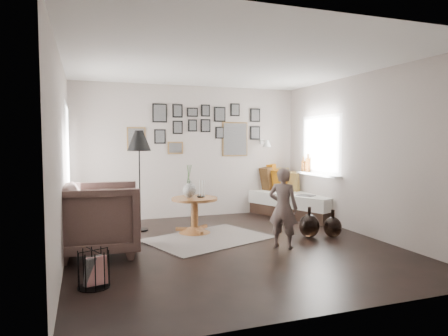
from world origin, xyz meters
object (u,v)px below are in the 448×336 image
object	(u,v)px
daybed	(291,199)
magazine_basket	(94,269)
child	(283,208)
demijohn_large	(309,226)
armchair	(100,218)
pedestal_table	(195,217)
floor_lamp	(139,144)
vase	(189,188)
demijohn_small	(333,227)

from	to	relation	value
daybed	magazine_basket	size ratio (longest dim) A/B	5.50
daybed	child	bearing A→B (deg)	-144.15
demijohn_large	child	bearing A→B (deg)	-149.25
armchair	magazine_basket	distance (m)	1.30
pedestal_table	magazine_basket	distance (m)	2.57
floor_lamp	demijohn_large	world-z (taller)	floor_lamp
magazine_basket	pedestal_table	bearing A→B (deg)	50.86
pedestal_table	daybed	bearing A→B (deg)	22.47
pedestal_table	child	xyz separation A→B (m)	(0.95, -1.28, 0.30)
magazine_basket	armchair	bearing A→B (deg)	84.90
vase	child	size ratio (longest dim) A/B	0.47
pedestal_table	demijohn_small	bearing A→B (deg)	-26.77
pedestal_table	child	size ratio (longest dim) A/B	0.66
magazine_basket	demijohn_large	bearing A→B (deg)	18.98
child	vase	bearing A→B (deg)	-8.35
armchair	demijohn_small	size ratio (longest dim) A/B	2.39
pedestal_table	vase	world-z (taller)	vase
magazine_basket	demijohn_small	distance (m)	3.73
daybed	child	distance (m)	2.62
vase	demijohn_small	distance (m)	2.37
vase	demijohn_large	size ratio (longest dim) A/B	1.11
demijohn_large	child	distance (m)	0.88
magazine_basket	daybed	bearing A→B (deg)	36.90
floor_lamp	child	world-z (taller)	floor_lamp
demijohn_small	daybed	bearing A→B (deg)	80.55
daybed	demijohn_large	distance (m)	1.95
armchair	magazine_basket	size ratio (longest dim) A/B	2.58
pedestal_table	demijohn_large	xyz separation A→B (m)	(1.63, -0.88, -0.09)
magazine_basket	child	xyz separation A→B (m)	(2.57, 0.72, 0.38)
vase	floor_lamp	xyz separation A→B (m)	(-0.74, 0.45, 0.70)
armchair	floor_lamp	distance (m)	1.70
vase	floor_lamp	size ratio (longest dim) A/B	0.32
floor_lamp	magazine_basket	world-z (taller)	floor_lamp
vase	demijohn_large	xyz separation A→B (m)	(1.71, -0.90, -0.57)
vase	demijohn_small	world-z (taller)	vase
floor_lamp	child	bearing A→B (deg)	-44.69
daybed	armchair	xyz separation A→B (m)	(-3.81, -1.68, 0.16)
demijohn_small	magazine_basket	bearing A→B (deg)	-164.51
pedestal_table	demijohn_small	world-z (taller)	pedestal_table
vase	magazine_basket	bearing A→B (deg)	-127.46
armchair	child	distance (m)	2.52
armchair	child	world-z (taller)	child
magazine_basket	child	world-z (taller)	child
vase	armchair	world-z (taller)	vase
child	armchair	bearing A→B (deg)	30.68
armchair	demijohn_large	distance (m)	3.15
pedestal_table	magazine_basket	size ratio (longest dim) A/B	1.84
armchair	child	size ratio (longest dim) A/B	0.92
magazine_basket	child	distance (m)	2.70
magazine_basket	demijohn_large	size ratio (longest dim) A/B	0.84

